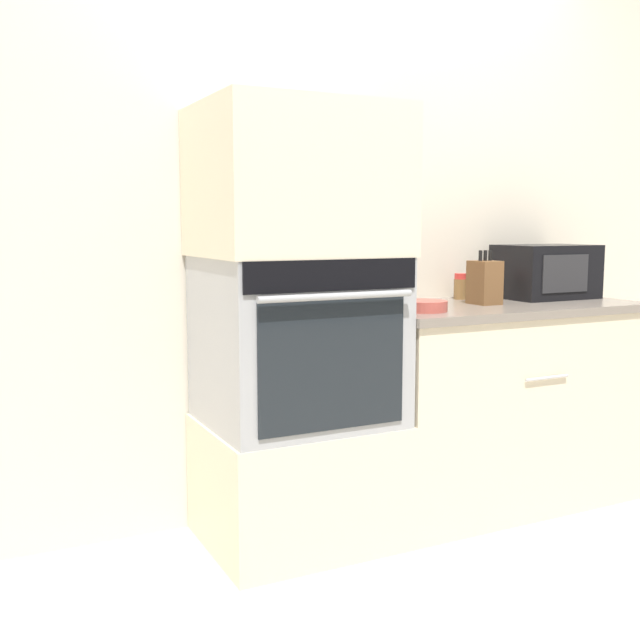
{
  "coord_description": "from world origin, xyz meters",
  "views": [
    {
      "loc": [
        -1.53,
        -2.26,
        1.23
      ],
      "look_at": [
        -0.3,
        0.21,
        0.88
      ],
      "focal_mm": 42.0,
      "sensor_mm": 36.0,
      "label": 1
    }
  ],
  "objects_px": {
    "bowl": "(425,306)",
    "condiment_jar_near": "(401,295)",
    "wall_oven": "(297,340)",
    "knife_block": "(485,282)",
    "condiment_jar_mid": "(460,287)",
    "condiment_jar_far": "(394,297)",
    "microwave": "(546,272)"
  },
  "relations": [
    {
      "from": "wall_oven",
      "to": "condiment_jar_near",
      "type": "height_order",
      "value": "wall_oven"
    },
    {
      "from": "wall_oven",
      "to": "knife_block",
      "type": "distance_m",
      "value": 0.91
    },
    {
      "from": "wall_oven",
      "to": "bowl",
      "type": "bearing_deg",
      "value": -11.96
    },
    {
      "from": "knife_block",
      "to": "condiment_jar_near",
      "type": "distance_m",
      "value": 0.37
    },
    {
      "from": "condiment_jar_near",
      "to": "condiment_jar_far",
      "type": "xyz_separation_m",
      "value": [
        -0.11,
        -0.12,
        0.01
      ]
    },
    {
      "from": "condiment_jar_mid",
      "to": "bowl",
      "type": "bearing_deg",
      "value": -141.9
    },
    {
      "from": "knife_block",
      "to": "condiment_jar_near",
      "type": "xyz_separation_m",
      "value": [
        -0.28,
        0.23,
        -0.06
      ]
    },
    {
      "from": "wall_oven",
      "to": "condiment_jar_far",
      "type": "height_order",
      "value": "wall_oven"
    },
    {
      "from": "condiment_jar_far",
      "to": "wall_oven",
      "type": "bearing_deg",
      "value": -167.5
    },
    {
      "from": "condiment_jar_far",
      "to": "microwave",
      "type": "bearing_deg",
      "value": -1.14
    },
    {
      "from": "condiment_jar_near",
      "to": "microwave",
      "type": "bearing_deg",
      "value": -11.03
    },
    {
      "from": "bowl",
      "to": "condiment_jar_near",
      "type": "bearing_deg",
      "value": 72.82
    },
    {
      "from": "microwave",
      "to": "condiment_jar_near",
      "type": "xyz_separation_m",
      "value": [
        -0.71,
        0.14,
        -0.09
      ]
    },
    {
      "from": "wall_oven",
      "to": "bowl",
      "type": "xyz_separation_m",
      "value": [
        0.51,
        -0.11,
        0.12
      ]
    },
    {
      "from": "condiment_jar_mid",
      "to": "condiment_jar_far",
      "type": "height_order",
      "value": "condiment_jar_mid"
    },
    {
      "from": "bowl",
      "to": "condiment_jar_near",
      "type": "distance_m",
      "value": 0.36
    },
    {
      "from": "bowl",
      "to": "condiment_jar_near",
      "type": "relative_size",
      "value": 2.76
    },
    {
      "from": "wall_oven",
      "to": "microwave",
      "type": "relative_size",
      "value": 1.6
    },
    {
      "from": "knife_block",
      "to": "condiment_jar_near",
      "type": "height_order",
      "value": "knife_block"
    },
    {
      "from": "condiment_jar_near",
      "to": "condiment_jar_mid",
      "type": "bearing_deg",
      "value": -1.73
    },
    {
      "from": "bowl",
      "to": "condiment_jar_mid",
      "type": "height_order",
      "value": "condiment_jar_mid"
    },
    {
      "from": "microwave",
      "to": "condiment_jar_near",
      "type": "distance_m",
      "value": 0.73
    },
    {
      "from": "knife_block",
      "to": "bowl",
      "type": "distance_m",
      "value": 0.41
    },
    {
      "from": "microwave",
      "to": "condiment_jar_far",
      "type": "height_order",
      "value": "microwave"
    },
    {
      "from": "microwave",
      "to": "bowl",
      "type": "xyz_separation_m",
      "value": [
        -0.81,
        -0.2,
        -0.1
      ]
    },
    {
      "from": "bowl",
      "to": "condiment_jar_far",
      "type": "xyz_separation_m",
      "value": [
        -0.01,
        0.22,
        0.02
      ]
    },
    {
      "from": "condiment_jar_near",
      "to": "bowl",
      "type": "bearing_deg",
      "value": -107.18
    },
    {
      "from": "bowl",
      "to": "condiment_jar_mid",
      "type": "bearing_deg",
      "value": 38.1
    },
    {
      "from": "wall_oven",
      "to": "microwave",
      "type": "distance_m",
      "value": 1.34
    },
    {
      "from": "condiment_jar_mid",
      "to": "condiment_jar_far",
      "type": "xyz_separation_m",
      "value": [
        -0.43,
        -0.11,
        -0.02
      ]
    },
    {
      "from": "condiment_jar_near",
      "to": "condiment_jar_mid",
      "type": "xyz_separation_m",
      "value": [
        0.32,
        -0.01,
        0.03
      ]
    },
    {
      "from": "condiment_jar_mid",
      "to": "condiment_jar_near",
      "type": "bearing_deg",
      "value": 178.27
    }
  ]
}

